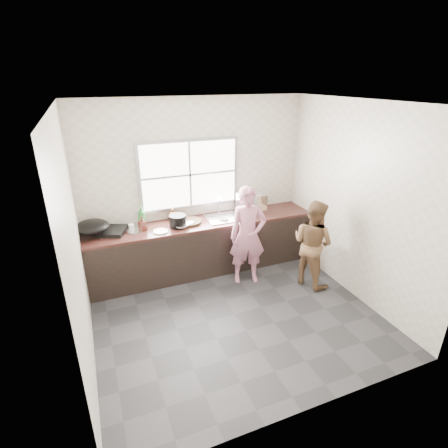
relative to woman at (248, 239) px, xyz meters
name	(u,v)px	position (x,y,z in m)	size (l,w,h in m)	color
floor	(235,315)	(-0.52, -0.74, -0.71)	(3.60, 3.20, 0.01)	#2B2B2D
ceiling	(238,102)	(-0.52, -0.74, 2.00)	(3.60, 3.20, 0.01)	silver
wall_back	(196,186)	(-0.52, 0.87, 0.64)	(3.60, 0.01, 2.70)	beige
wall_left	(74,247)	(-2.32, -0.74, 0.64)	(0.01, 3.20, 2.70)	beige
wall_right	(357,203)	(1.29, -0.74, 0.64)	(0.01, 3.20, 2.70)	silver
wall_front	(317,293)	(-0.52, -2.34, 0.64)	(3.60, 0.01, 2.70)	beige
cabinet	(203,247)	(-0.52, 0.55, -0.30)	(3.60, 0.62, 0.82)	black
countertop	(203,222)	(-0.52, 0.55, 0.13)	(3.60, 0.64, 0.04)	#361B16
sink	(224,218)	(-0.17, 0.55, 0.16)	(0.55, 0.45, 0.02)	silver
faucet	(219,205)	(-0.17, 0.75, 0.30)	(0.02, 0.02, 0.30)	silver
window_frame	(189,174)	(-0.62, 0.85, 0.84)	(1.60, 0.05, 1.10)	#9EA0A5
window_glazing	(190,175)	(-0.62, 0.83, 0.84)	(1.50, 0.01, 1.00)	white
woman	(248,239)	(0.00, 0.00, 0.00)	(0.52, 0.34, 1.42)	#BE728D
person_side	(313,243)	(0.87, -0.42, -0.04)	(0.65, 0.51, 1.34)	brown
cutting_board	(189,222)	(-0.73, 0.58, 0.17)	(0.38, 0.38, 0.04)	black
cleaver	(187,224)	(-0.81, 0.46, 0.20)	(0.22, 0.11, 0.01)	#B9BAC0
bowl_mince	(181,226)	(-0.90, 0.44, 0.18)	(0.22, 0.22, 0.05)	silver
bowl_crabs	(249,214)	(0.25, 0.49, 0.18)	(0.19, 0.19, 0.06)	white
bowl_held	(225,219)	(-0.19, 0.47, 0.18)	(0.18, 0.18, 0.06)	white
black_pot	(178,221)	(-0.93, 0.49, 0.24)	(0.26, 0.26, 0.18)	black
plate_food	(161,231)	(-1.22, 0.40, 0.16)	(0.22, 0.22, 0.02)	silver
bottle_green	(142,216)	(-1.42, 0.75, 0.31)	(0.12, 0.12, 0.31)	#277832
bottle_brown_tall	(143,224)	(-1.45, 0.56, 0.25)	(0.09, 0.09, 0.19)	#471911
bottle_brown_short	(173,215)	(-0.94, 0.78, 0.24)	(0.14, 0.14, 0.18)	#4A2612
glass_jar	(132,228)	(-1.61, 0.58, 0.21)	(0.08, 0.08, 0.11)	silver
burner	(112,231)	(-1.89, 0.64, 0.18)	(0.39, 0.39, 0.06)	black
wok	(92,227)	(-2.14, 0.60, 0.30)	(0.47, 0.47, 0.18)	black
dish_rack	(251,203)	(0.35, 0.60, 0.32)	(0.44, 0.31, 0.33)	silver
pot_lid_left	(135,231)	(-1.57, 0.56, 0.16)	(0.23, 0.23, 0.01)	silver
pot_lid_right	(137,225)	(-1.51, 0.78, 0.16)	(0.25, 0.25, 0.01)	#A9ABB0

